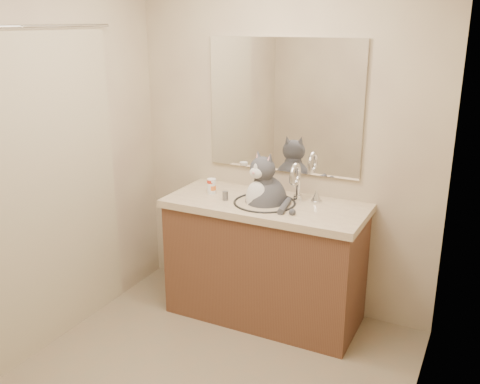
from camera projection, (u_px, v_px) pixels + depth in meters
name	position (u px, v px, depth m)	size (l,w,h in m)	color
room	(188.00, 192.00, 2.62)	(2.22, 2.52, 2.42)	#817359
vanity	(265.00, 258.00, 3.68)	(1.34, 0.59, 1.12)	brown
mirror	(283.00, 106.00, 3.60)	(1.10, 0.02, 0.90)	white
shower_curtain	(48.00, 190.00, 3.21)	(0.02, 1.30, 1.93)	#C1B492
cat	(265.00, 199.00, 3.56)	(0.38, 0.40, 0.55)	#404044
pill_bottle_redcap	(211.00, 186.00, 3.72)	(0.06, 0.06, 0.10)	white
pill_bottle_orange	(212.00, 186.00, 3.72)	(0.07, 0.07, 0.10)	white
grey_canister	(225.00, 196.00, 3.58)	(0.04, 0.04, 0.06)	slate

